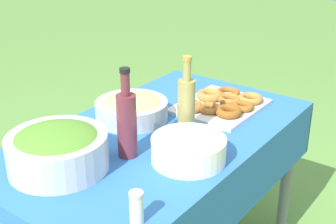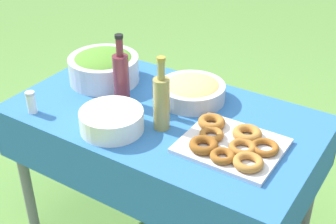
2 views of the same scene
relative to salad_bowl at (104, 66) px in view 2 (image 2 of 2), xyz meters
name	(u,v)px [view 2 (image 2 of 2)]	position (x,y,z in m)	size (l,w,h in m)	color
picnic_table	(164,134)	(-0.40, 0.10, -0.18)	(1.29, 0.74, 0.71)	#2D6BB2
salad_bowl	(104,66)	(0.00, 0.00, 0.00)	(0.33, 0.33, 0.14)	silver
pasta_bowl	(192,90)	(-0.44, -0.06, -0.03)	(0.29, 0.29, 0.10)	#B2B7BC
donut_platter	(231,143)	(-0.75, 0.17, -0.05)	(0.38, 0.32, 0.05)	silver
plate_stack	(112,120)	(-0.29, 0.31, -0.03)	(0.25, 0.25, 0.08)	white
olive_oil_bottle	(161,101)	(-0.45, 0.19, 0.05)	(0.07, 0.07, 0.31)	#998E4C
wine_bottle	(121,77)	(-0.20, 0.12, 0.05)	(0.07, 0.07, 0.32)	maroon
salt_shaker	(31,102)	(0.07, 0.39, -0.02)	(0.04, 0.04, 0.10)	white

